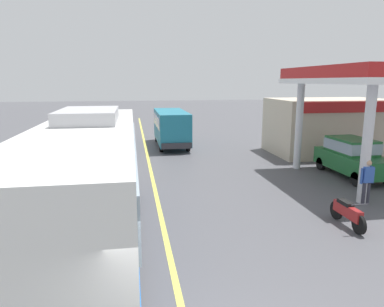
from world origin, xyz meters
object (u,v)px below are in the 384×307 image
coach_bus_main (88,185)px  minibus_opposing_lane (171,125)px  pedestrian_near_pump (367,179)px  motorcycle_parked_forecourt (347,212)px  car_at_pump (352,155)px

coach_bus_main → minibus_opposing_lane: size_ratio=1.80×
minibus_opposing_lane → pedestrian_near_pump: 14.39m
motorcycle_parked_forecourt → minibus_opposing_lane: bearing=104.5°
car_at_pump → minibus_opposing_lane: bearing=128.5°
minibus_opposing_lane → motorcycle_parked_forecourt: bearing=-75.5°
coach_bus_main → car_at_pump: (11.48, 5.43, -0.71)m
car_at_pump → motorcycle_parked_forecourt: (-3.71, -5.43, -0.57)m
car_at_pump → pedestrian_near_pump: car_at_pump is taller
coach_bus_main → pedestrian_near_pump: coach_bus_main is taller
minibus_opposing_lane → pedestrian_near_pump: size_ratio=3.69×
minibus_opposing_lane → motorcycle_parked_forecourt: 15.49m
coach_bus_main → car_at_pump: bearing=25.3°
minibus_opposing_lane → coach_bus_main: bearing=-104.6°
coach_bus_main → car_at_pump: coach_bus_main is taller
car_at_pump → minibus_opposing_lane: minibus_opposing_lane is taller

